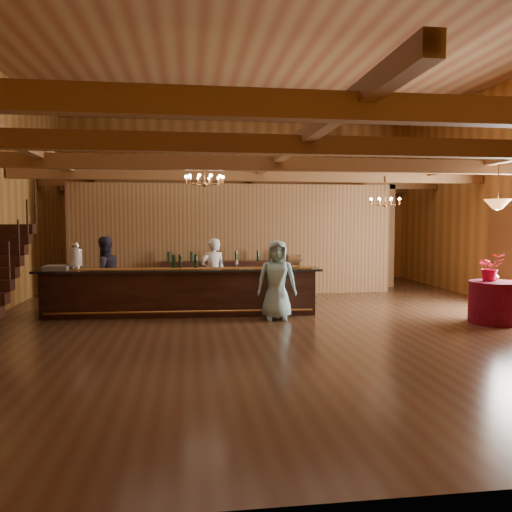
{
  "coord_description": "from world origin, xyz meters",
  "views": [
    {
      "loc": [
        -1.76,
        -10.41,
        2.06
      ],
      "look_at": [
        -0.25,
        0.76,
        1.28
      ],
      "focal_mm": 35.0,
      "sensor_mm": 36.0,
      "label": 1
    }
  ],
  "objects": [
    {
      "name": "floor",
      "position": [
        0.0,
        0.0,
        0.0
      ],
      "size": [
        14.0,
        14.0,
        0.0
      ],
      "primitive_type": "plane",
      "color": "#462819",
      "rests_on": "ground"
    },
    {
      "name": "ceiling",
      "position": [
        0.0,
        0.0,
        5.5
      ],
      "size": [
        14.0,
        14.0,
        0.0
      ],
      "primitive_type": "plane",
      "rotation": [
        3.14,
        0.0,
        0.0
      ],
      "color": "olive",
      "rests_on": "wall_back"
    },
    {
      "name": "wall_back",
      "position": [
        0.0,
        7.0,
        2.75
      ],
      "size": [
        12.0,
        0.1,
        5.5
      ],
      "primitive_type": "cube",
      "color": "#BC7F3D",
      "rests_on": "floor"
    },
    {
      "name": "wall_front",
      "position": [
        0.0,
        -7.0,
        2.75
      ],
      "size": [
        12.0,
        0.1,
        5.5
      ],
      "primitive_type": "cube",
      "color": "#BC7F3D",
      "rests_on": "floor"
    },
    {
      "name": "beam_grid",
      "position": [
        0.0,
        0.51,
        3.24
      ],
      "size": [
        11.9,
        13.9,
        0.39
      ],
      "color": "brown",
      "rests_on": "wall_left"
    },
    {
      "name": "support_posts",
      "position": [
        0.0,
        -0.5,
        1.6
      ],
      "size": [
        9.2,
        10.2,
        3.2
      ],
      "color": "brown",
      "rests_on": "floor"
    },
    {
      "name": "partition_wall",
      "position": [
        -0.5,
        3.5,
        1.55
      ],
      "size": [
        9.0,
        0.18,
        3.1
      ],
      "primitive_type": "cube",
      "color": "#905F32",
      "rests_on": "floor"
    },
    {
      "name": "window_right_back",
      "position": [
        5.95,
        1.0,
        1.55
      ],
      "size": [
        0.12,
        1.05,
        1.75
      ],
      "primitive_type": "cube",
      "color": "white",
      "rests_on": "wall_right"
    },
    {
      "name": "backroom_boxes",
      "position": [
        -0.29,
        5.5,
        0.53
      ],
      "size": [
        4.1,
        0.6,
        1.1
      ],
      "color": "#3F1E17",
      "rests_on": "floor"
    },
    {
      "name": "tasting_bar",
      "position": [
        -1.94,
        0.56,
        0.52
      ],
      "size": [
        6.17,
        1.06,
        1.04
      ],
      "rotation": [
        0.0,
        0.0,
        -0.05
      ],
      "color": "#3F1E17",
      "rests_on": "floor"
    },
    {
      "name": "beverage_dispenser",
      "position": [
        -4.18,
        0.71,
        1.31
      ],
      "size": [
        0.26,
        0.26,
        0.6
      ],
      "color": "silver",
      "rests_on": "tasting_bar"
    },
    {
      "name": "glass_rack_tray",
      "position": [
        -4.55,
        0.63,
        1.07
      ],
      "size": [
        0.5,
        0.5,
        0.1
      ],
      "primitive_type": "cube",
      "color": "gray",
      "rests_on": "tasting_bar"
    },
    {
      "name": "raffle_drum",
      "position": [
        0.53,
        0.4,
        1.2
      ],
      "size": [
        0.34,
        0.24,
        0.3
      ],
      "color": "olive",
      "rests_on": "tasting_bar"
    },
    {
      "name": "bar_bottle_0",
      "position": [
        -2.09,
        0.68,
        1.17
      ],
      "size": [
        0.07,
        0.07,
        0.3
      ],
      "primitive_type": "cylinder",
      "color": "black",
      "rests_on": "tasting_bar"
    },
    {
      "name": "bar_bottle_1",
      "position": [
        -1.95,
        0.68,
        1.17
      ],
      "size": [
        0.07,
        0.07,
        0.3
      ],
      "primitive_type": "cylinder",
      "color": "black",
      "rests_on": "tasting_bar"
    },
    {
      "name": "bar_bottle_2",
      "position": [
        -1.61,
        0.66,
        1.17
      ],
      "size": [
        0.07,
        0.07,
        0.3
      ],
      "primitive_type": "cylinder",
      "color": "black",
      "rests_on": "tasting_bar"
    },
    {
      "name": "backbar_shelf",
      "position": [
        -0.78,
        3.17,
        0.48
      ],
      "size": [
        3.47,
        0.87,
        0.97
      ],
      "primitive_type": "cube",
      "rotation": [
        0.0,
        0.0,
        -0.1
      ],
      "color": "#3F1E17",
      "rests_on": "floor"
    },
    {
      "name": "round_table",
      "position": [
        4.36,
        -1.16,
        0.42
      ],
      "size": [
        0.98,
        0.98,
        0.85
      ],
      "primitive_type": "cylinder",
      "color": "maroon",
      "rests_on": "floor"
    },
    {
      "name": "chandelier_left",
      "position": [
        -1.42,
        0.1,
        2.93
      ],
      "size": [
        0.8,
        0.8,
        0.43
      ],
      "color": "tan",
      "rests_on": "beam_grid"
    },
    {
      "name": "chandelier_right",
      "position": [
        3.25,
        1.88,
        2.58
      ],
      "size": [
        0.8,
        0.8,
        0.78
      ],
      "color": "tan",
      "rests_on": "beam_grid"
    },
    {
      "name": "pendant_lamp",
      "position": [
        4.36,
        -1.16,
        2.4
      ],
      "size": [
        0.52,
        0.52,
        0.9
      ],
      "color": "tan",
      "rests_on": "beam_grid"
    },
    {
      "name": "bartender",
      "position": [
        -1.19,
        1.4,
        0.83
      ],
      "size": [
        0.69,
        0.54,
        1.66
      ],
      "primitive_type": "imported",
      "rotation": [
        0.0,
        0.0,
        3.39
      ],
      "color": "white",
      "rests_on": "floor"
    },
    {
      "name": "staff_second",
      "position": [
        -3.68,
        1.25,
        0.86
      ],
      "size": [
        1.06,
        1.01,
        1.72
      ],
      "primitive_type": "imported",
      "rotation": [
        0.0,
        0.0,
        3.74
      ],
      "color": "#2C283B",
      "rests_on": "floor"
    },
    {
      "name": "guest",
      "position": [
        0.06,
        -0.21,
        0.84
      ],
      "size": [
        0.87,
        0.61,
        1.67
      ],
      "primitive_type": "imported",
      "rotation": [
        0.0,
        0.0,
        -0.1
      ],
      "color": "#95C8CE",
      "rests_on": "floor"
    },
    {
      "name": "floor_plant",
      "position": [
        2.55,
        3.82,
        0.62
      ],
      "size": [
        0.76,
        0.64,
        1.24
      ],
      "primitive_type": "imported",
      "rotation": [
        0.0,
        0.0,
        0.15
      ],
      "color": "#29602A",
      "rests_on": "floor"
    },
    {
      "name": "table_flowers",
      "position": [
        4.32,
        -1.04,
        1.13
      ],
      "size": [
        0.56,
        0.5,
        0.56
      ],
      "primitive_type": "imported",
      "rotation": [
        0.0,
        0.0,
        -0.13
      ],
      "color": "red",
      "rests_on": "round_table"
    },
    {
      "name": "table_vase",
      "position": [
        4.41,
        -1.02,
        1.0
      ],
      "size": [
        0.19,
        0.19,
        0.31
      ],
      "primitive_type": "imported",
      "rotation": [
        0.0,
        0.0,
        -0.27
      ],
      "color": "tan",
      "rests_on": "round_table"
    }
  ]
}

